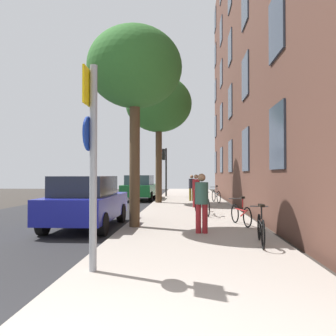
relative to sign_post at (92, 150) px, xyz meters
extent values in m
plane|color=#332D28|center=(-1.78, 12.07, -2.08)|extent=(41.80, 41.80, 0.00)
cube|color=#232326|center=(-3.88, 12.07, -2.07)|extent=(7.00, 38.00, 0.01)
cube|color=#9E9389|center=(1.72, 12.07, -2.02)|extent=(4.20, 38.00, 0.12)
cube|color=#513328|center=(4.32, 11.57, 6.28)|extent=(0.50, 27.00, 16.70)
cube|color=#2D3847|center=(4.04, 4.07, 0.65)|extent=(0.06, 1.52, 1.81)
cube|color=#2D3847|center=(4.04, 9.07, 0.65)|extent=(0.06, 1.52, 1.81)
cube|color=#2D3847|center=(4.04, 14.07, 0.65)|extent=(0.06, 1.52, 1.81)
cube|color=#2D3847|center=(4.04, 19.07, 0.65)|extent=(0.06, 1.52, 1.81)
cube|color=#2D3847|center=(4.04, 24.07, 0.65)|extent=(0.06, 1.52, 1.81)
cube|color=#2D3847|center=(4.04, 4.07, 3.79)|extent=(0.06, 1.52, 1.81)
cube|color=#2D3847|center=(4.04, 9.07, 3.79)|extent=(0.06, 1.52, 1.81)
cube|color=#2D3847|center=(4.04, 14.07, 3.79)|extent=(0.06, 1.52, 1.81)
cube|color=#2D3847|center=(4.04, 19.07, 3.79)|extent=(0.06, 1.52, 1.81)
cube|color=#2D3847|center=(4.04, 24.07, 3.79)|extent=(0.06, 1.52, 1.81)
cube|color=#2D3847|center=(4.04, 9.07, 6.93)|extent=(0.06, 1.52, 1.81)
cube|color=#2D3847|center=(4.04, 14.07, 6.93)|extent=(0.06, 1.52, 1.81)
cube|color=#2D3847|center=(4.04, 19.07, 6.93)|extent=(0.06, 1.52, 1.81)
cube|color=#2D3847|center=(4.04, 24.07, 6.93)|extent=(0.06, 1.52, 1.81)
cube|color=#2D3847|center=(4.04, 19.07, 10.07)|extent=(0.06, 1.52, 1.81)
cube|color=#2D3847|center=(4.04, 24.07, 10.07)|extent=(0.06, 1.52, 1.81)
cube|color=#2D3847|center=(4.04, 24.07, 13.21)|extent=(0.06, 1.52, 1.81)
cylinder|color=gray|center=(0.02, 0.00, -0.28)|extent=(0.12, 0.12, 3.35)
cube|color=yellow|center=(-0.06, 0.00, 1.02)|extent=(0.03, 0.60, 0.60)
cylinder|color=#14339E|center=(-0.06, 0.00, 0.27)|extent=(0.03, 0.56, 0.56)
cylinder|color=black|center=(0.05, 18.55, -0.23)|extent=(0.12, 0.12, 3.44)
cube|color=black|center=(-0.13, 18.55, 1.04)|extent=(0.20, 0.24, 0.80)
sphere|color=red|center=(-0.24, 18.55, 1.30)|extent=(0.16, 0.16, 0.16)
sphere|color=#523707|center=(-0.24, 18.55, 1.04)|extent=(0.16, 0.16, 0.16)
sphere|color=#083E11|center=(-0.24, 18.55, 0.78)|extent=(0.16, 0.16, 0.16)
cylinder|color=#4C3823|center=(-0.03, 4.61, 0.01)|extent=(0.31, 0.31, 3.94)
ellipsoid|color=#2D6628|center=(-0.03, 4.61, 2.84)|extent=(2.85, 2.85, 2.42)
cylinder|color=#4C3823|center=(-0.03, 13.24, 0.24)|extent=(0.36, 0.36, 4.40)
ellipsoid|color=#2D6628|center=(-0.03, 13.24, 3.55)|extent=(3.69, 3.69, 3.14)
torus|color=black|center=(3.26, 2.75, -1.64)|extent=(0.12, 0.62, 0.62)
torus|color=black|center=(3.13, 1.75, -1.64)|extent=(0.12, 0.62, 0.62)
cylinder|color=black|center=(3.20, 2.25, -1.47)|extent=(0.16, 0.86, 0.04)
cylinder|color=black|center=(3.16, 2.00, -1.55)|extent=(0.11, 0.52, 0.28)
cylinder|color=black|center=(3.18, 2.10, -1.23)|extent=(0.04, 0.04, 0.28)
cube|color=black|center=(3.18, 2.10, -1.07)|extent=(0.10, 0.24, 0.06)
cylinder|color=#4C4C4C|center=(3.26, 2.75, -1.15)|extent=(0.42, 0.08, 0.03)
torus|color=black|center=(3.09, 5.57, -1.65)|extent=(0.18, 0.60, 0.60)
torus|color=black|center=(3.32, 4.63, -1.65)|extent=(0.18, 0.60, 0.60)
cylinder|color=#B21E1E|center=(3.20, 5.10, -1.49)|extent=(0.24, 0.81, 0.04)
cylinder|color=#B21E1E|center=(3.26, 4.87, -1.56)|extent=(0.16, 0.49, 0.27)
cylinder|color=#B21E1E|center=(3.24, 4.96, -1.25)|extent=(0.04, 0.04, 0.28)
cube|color=black|center=(3.24, 4.96, -1.09)|extent=(0.10, 0.24, 0.06)
cylinder|color=#4C4C4C|center=(3.09, 5.57, -1.17)|extent=(0.41, 0.13, 0.03)
torus|color=black|center=(2.23, 8.17, -1.62)|extent=(0.10, 0.67, 0.67)
torus|color=black|center=(2.32, 7.09, -1.62)|extent=(0.10, 0.67, 0.67)
cylinder|color=black|center=(2.28, 7.63, -1.44)|extent=(0.12, 0.93, 0.04)
cylinder|color=black|center=(2.30, 7.36, -1.52)|extent=(0.09, 0.56, 0.30)
cylinder|color=black|center=(2.29, 7.47, -1.19)|extent=(0.04, 0.04, 0.28)
cube|color=black|center=(2.29, 7.47, -1.03)|extent=(0.10, 0.24, 0.06)
cylinder|color=#4C4C4C|center=(2.23, 8.17, -1.11)|extent=(0.42, 0.07, 0.03)
torus|color=black|center=(2.09, 9.82, -1.61)|extent=(0.14, 0.69, 0.69)
torus|color=black|center=(1.93, 8.77, -1.61)|extent=(0.14, 0.69, 0.69)
cylinder|color=black|center=(2.01, 9.29, -1.42)|extent=(0.18, 0.90, 0.04)
cylinder|color=black|center=(1.97, 9.03, -1.51)|extent=(0.13, 0.54, 0.29)
cylinder|color=black|center=(1.98, 9.14, -1.16)|extent=(0.04, 0.04, 0.28)
cube|color=black|center=(1.98, 9.14, -1.00)|extent=(0.10, 0.24, 0.06)
cylinder|color=#4C4C4C|center=(2.09, 9.82, -1.08)|extent=(0.42, 0.09, 0.03)
torus|color=black|center=(3.07, 13.99, -1.63)|extent=(0.17, 0.65, 0.66)
torus|color=black|center=(3.27, 13.05, -1.63)|extent=(0.17, 0.65, 0.66)
cylinder|color=#99999E|center=(3.17, 13.52, -1.44)|extent=(0.21, 0.81, 0.04)
cylinder|color=#99999E|center=(3.22, 13.28, -1.53)|extent=(0.14, 0.50, 0.27)
cylinder|color=#99999E|center=(3.20, 13.38, -1.20)|extent=(0.04, 0.04, 0.28)
cube|color=black|center=(3.20, 13.38, -1.04)|extent=(0.10, 0.24, 0.06)
cylinder|color=#4C4C4C|center=(3.07, 13.99, -1.12)|extent=(0.42, 0.11, 0.03)
cylinder|color=maroon|center=(1.85, 3.60, -1.57)|extent=(0.15, 0.15, 0.77)
cylinder|color=maroon|center=(2.02, 3.60, -1.57)|extent=(0.15, 0.15, 0.77)
cylinder|color=#33594C|center=(1.93, 3.60, -0.89)|extent=(0.45, 0.45, 0.58)
sphere|color=#936B4C|center=(1.93, 3.60, -0.48)|extent=(0.21, 0.21, 0.21)
cylinder|color=maroon|center=(1.89, 10.60, -1.57)|extent=(0.14, 0.14, 0.76)
cylinder|color=maroon|center=(2.06, 10.60, -1.57)|extent=(0.14, 0.14, 0.76)
cylinder|color=maroon|center=(1.98, 10.60, -0.91)|extent=(0.49, 0.49, 0.57)
sphere|color=#936B4C|center=(1.98, 10.60, -0.50)|extent=(0.21, 0.21, 0.21)
cylinder|color=olive|center=(1.73, 14.51, -1.58)|extent=(0.14, 0.14, 0.75)
cylinder|color=olive|center=(1.90, 14.51, -1.58)|extent=(0.14, 0.14, 0.75)
cylinder|color=#26262D|center=(1.82, 14.51, -0.93)|extent=(0.48, 0.48, 0.56)
sphere|color=#936B4C|center=(1.82, 14.51, -0.53)|extent=(0.20, 0.20, 0.20)
cube|color=navy|center=(-1.59, 4.96, -1.40)|extent=(1.84, 4.07, 0.70)
cube|color=#1E232D|center=(-1.59, 4.76, -0.75)|extent=(1.54, 2.28, 0.60)
cylinder|color=black|center=(-2.42, 6.26, -1.75)|extent=(0.22, 0.64, 0.64)
cylinder|color=black|center=(-0.75, 6.26, -1.75)|extent=(0.22, 0.64, 0.64)
cylinder|color=black|center=(-2.42, 3.66, -1.75)|extent=(0.22, 0.64, 0.64)
cylinder|color=black|center=(-0.75, 3.66, -1.75)|extent=(0.22, 0.64, 0.64)
cube|color=#19662D|center=(-1.49, 16.17, -1.40)|extent=(1.94, 4.14, 0.70)
cube|color=#384756|center=(-1.49, 15.96, -0.75)|extent=(1.60, 2.33, 0.60)
cylinder|color=black|center=(-2.33, 17.48, -1.75)|extent=(0.22, 0.64, 0.64)
cylinder|color=black|center=(-0.65, 17.48, -1.75)|extent=(0.22, 0.64, 0.64)
cylinder|color=black|center=(-2.33, 14.86, -1.75)|extent=(0.22, 0.64, 0.64)
cylinder|color=black|center=(-0.65, 14.86, -1.75)|extent=(0.22, 0.64, 0.64)
camera|label=1|loc=(1.55, -5.36, -0.39)|focal=35.82mm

